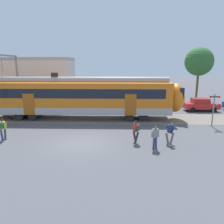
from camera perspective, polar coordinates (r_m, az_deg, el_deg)
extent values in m
plane|color=#515156|center=(16.13, -7.99, -8.08)|extent=(160.00, 160.00, 0.00)
cube|color=#B2ADA8|center=(22.94, -7.82, 0.91)|extent=(18.00, 3.06, 0.70)
cube|color=orange|center=(22.67, -7.93, 4.75)|extent=(18.00, 3.00, 2.40)
cube|color=black|center=(21.17, -8.62, 4.71)|extent=(16.56, 0.03, 0.90)
cube|color=#AC5413|center=(21.03, 4.87, 1.86)|extent=(1.10, 0.04, 2.10)
cube|color=#AC5413|center=(22.73, -20.91, 1.88)|extent=(1.10, 0.04, 2.10)
cylinder|color=gray|center=(22.53, -8.04, 8.22)|extent=(17.64, 0.70, 0.70)
cube|color=black|center=(23.10, -14.79, 9.41)|extent=(0.70, 0.12, 0.40)
cylinder|color=black|center=(22.89, 7.93, -0.66)|extent=(0.90, 2.40, 0.90)
cylinder|color=black|center=(22.78, 4.43, -0.64)|extent=(0.90, 2.40, 0.90)
cylinder|color=black|center=(24.34, -19.18, -0.45)|extent=(0.90, 2.40, 0.90)
cylinder|color=black|center=(24.87, -22.19, -0.42)|extent=(0.90, 2.40, 0.90)
ellipsoid|color=orange|center=(23.14, 16.16, 3.65)|extent=(1.80, 2.85, 2.95)
cube|color=black|center=(23.15, 17.09, 5.09)|extent=(0.40, 2.40, 1.00)
cylinder|color=navy|center=(18.53, -26.13, -5.13)|extent=(0.24, 0.38, 0.87)
cylinder|color=navy|center=(18.31, -26.85, -5.41)|extent=(0.24, 0.38, 0.87)
cube|color=gold|center=(18.23, -26.71, -3.14)|extent=(0.41, 0.33, 0.56)
cylinder|color=gold|center=(18.27, -25.97, -3.19)|extent=(0.16, 0.26, 0.52)
sphere|color=tan|center=(18.16, -26.82, -1.94)|extent=(0.22, 0.22, 0.22)
sphere|color=black|center=(18.13, -26.84, -1.86)|extent=(0.20, 0.20, 0.20)
cube|color=#235633|center=(18.06, -26.83, -3.23)|extent=(0.31, 0.23, 0.40)
cylinder|color=#28282D|center=(16.21, 5.93, -6.30)|extent=(0.38, 0.33, 0.87)
cylinder|color=#28282D|center=(15.93, 6.46, -6.66)|extent=(0.38, 0.33, 0.87)
cube|color=red|center=(15.85, 6.25, -4.06)|extent=(0.40, 0.43, 0.56)
cylinder|color=red|center=(15.64, 6.08, -4.47)|extent=(0.25, 0.22, 0.52)
cylinder|color=red|center=(16.08, 6.40, -4.00)|extent=(0.25, 0.22, 0.52)
sphere|color=brown|center=(15.75, 6.22, -2.69)|extent=(0.22, 0.22, 0.22)
sphere|color=black|center=(15.73, 6.29, -2.59)|extent=(0.20, 0.20, 0.20)
cube|color=#235633|center=(15.76, 6.81, -4.10)|extent=(0.29, 0.32, 0.40)
cylinder|color=navy|center=(14.95, 10.85, -8.13)|extent=(0.16, 0.36, 0.87)
cylinder|color=navy|center=(15.23, 11.41, -7.76)|extent=(0.16, 0.36, 0.87)
cube|color=gray|center=(14.86, 11.25, -5.38)|extent=(0.37, 0.25, 0.56)
cylinder|color=gray|center=(14.98, 12.04, -5.47)|extent=(0.10, 0.25, 0.52)
cylinder|color=gray|center=(14.77, 10.43, -5.66)|extent=(0.10, 0.25, 0.52)
sphere|color=brown|center=(14.72, 11.32, -3.96)|extent=(0.22, 0.22, 0.22)
sphere|color=black|center=(14.73, 11.32, -3.83)|extent=(0.20, 0.20, 0.20)
cube|color=navy|center=(15.02, 11.17, -5.10)|extent=(0.29, 0.17, 0.40)
cylinder|color=#6B6051|center=(16.22, 15.38, -6.69)|extent=(0.38, 0.25, 0.87)
cylinder|color=#6B6051|center=(16.22, 14.20, -6.62)|extent=(0.38, 0.25, 0.87)
cube|color=navy|center=(16.00, 14.93, -4.26)|extent=(0.34, 0.42, 0.56)
cylinder|color=navy|center=(16.16, 14.28, -4.24)|extent=(0.26, 0.16, 0.52)
cylinder|color=navy|center=(15.88, 15.58, -4.62)|extent=(0.26, 0.16, 0.52)
sphere|color=beige|center=(15.91, 15.08, -2.90)|extent=(0.22, 0.22, 0.22)
sphere|color=black|center=(15.89, 15.02, -2.81)|extent=(0.20, 0.20, 0.20)
cube|color=#B22323|center=(28.51, 22.21, 1.54)|extent=(4.06, 1.79, 0.68)
cube|color=maroon|center=(28.34, 22.04, 2.77)|extent=(1.95, 1.51, 0.56)
cube|color=black|center=(28.73, 23.78, 2.66)|extent=(0.17, 1.37, 0.48)
cylinder|color=black|center=(29.76, 23.80, 1.17)|extent=(0.61, 0.22, 0.60)
cylinder|color=black|center=(28.38, 25.06, 0.54)|extent=(0.61, 0.22, 0.60)
cylinder|color=black|center=(28.83, 19.30, 1.20)|extent=(0.61, 0.22, 0.60)
cylinder|color=black|center=(27.40, 20.38, 0.55)|extent=(0.61, 0.22, 0.60)
cylinder|color=gray|center=(28.05, -23.30, 6.68)|extent=(0.24, 0.24, 6.50)
cube|color=gray|center=(25.09, -27.05, 13.09)|extent=(0.20, 6.40, 0.16)
cube|color=gray|center=(25.08, -26.96, 12.18)|extent=(0.20, 6.40, 0.16)
cylinder|color=black|center=(25.08, -26.82, 10.82)|extent=(0.03, 0.03, 1.00)
cylinder|color=gray|center=(21.69, 24.92, 0.36)|extent=(0.11, 0.11, 3.00)
cube|color=black|center=(21.48, 25.23, 3.62)|extent=(0.80, 0.10, 0.10)
sphere|color=red|center=(21.28, 24.35, 3.63)|extent=(0.20, 0.20, 0.20)
sphere|color=red|center=(21.58, 26.22, 3.56)|extent=(0.20, 0.20, 0.20)
cube|color=white|center=(21.53, 25.14, 2.30)|extent=(0.72, 0.03, 0.48)
cube|color=beige|center=(32.91, -23.45, 6.97)|extent=(15.06, 5.00, 6.00)
cube|color=#A7A39B|center=(32.81, -23.95, 12.53)|extent=(15.06, 5.00, 0.40)
cylinder|color=brown|center=(35.45, 21.32, 6.21)|extent=(0.32, 0.32, 4.44)
sphere|color=#2D662D|center=(35.28, 21.81, 12.13)|extent=(4.14, 4.14, 4.14)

